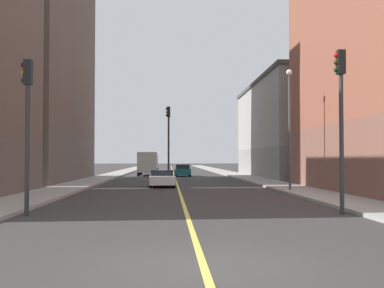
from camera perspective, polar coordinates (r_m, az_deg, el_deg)
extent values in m
plane|color=#353232|center=(9.35, 1.38, -14.43)|extent=(400.00, 400.00, 0.00)
cube|color=#9E9B93|center=(58.71, 5.26, -3.71)|extent=(2.82, 168.00, 0.15)
cube|color=#9E9B93|center=(58.54, -9.58, -3.70)|extent=(2.82, 168.00, 0.15)
cube|color=#E5D14C|center=(58.14, -2.15, -3.80)|extent=(0.16, 154.00, 0.01)
cube|color=gray|center=(55.16, 13.02, -2.21)|extent=(10.80, 24.37, 3.20)
cube|color=#9E9993|center=(55.36, 12.98, 3.15)|extent=(10.80, 24.37, 7.14)
cube|color=#474442|center=(55.81, 12.95, 7.01)|extent=(11.10, 24.67, 0.40)
cube|color=brown|center=(45.42, -20.37, -1.72)|extent=(10.80, 20.24, 4.03)
cube|color=brown|center=(46.88, -20.21, 12.65)|extent=(10.80, 20.24, 19.24)
cylinder|color=#2D2D2D|center=(18.46, 17.52, 0.02)|extent=(0.16, 0.16, 5.20)
cube|color=black|center=(18.80, 17.43, 9.35)|extent=(0.28, 0.32, 0.90)
sphere|color=red|center=(18.80, 16.96, 10.19)|extent=(0.20, 0.20, 0.20)
sphere|color=#352204|center=(18.74, 16.96, 9.35)|extent=(0.20, 0.20, 0.20)
sphere|color=black|center=(18.69, 16.97, 8.51)|extent=(0.20, 0.20, 0.20)
cylinder|color=#2D2D2D|center=(18.03, -19.17, -0.69)|extent=(0.16, 0.16, 4.72)
cube|color=black|center=(18.30, -19.08, 8.14)|extent=(0.28, 0.32, 0.90)
sphere|color=#320404|center=(18.39, -19.55, 8.94)|extent=(0.20, 0.20, 0.20)
sphere|color=orange|center=(18.34, -19.56, 8.08)|extent=(0.20, 0.20, 0.20)
sphere|color=black|center=(18.30, -19.57, 7.22)|extent=(0.20, 0.20, 0.20)
cylinder|color=#2D2D2D|center=(40.70, -2.83, -0.71)|extent=(0.16, 0.16, 5.63)
cube|color=black|center=(40.89, -2.82, 3.87)|extent=(0.28, 0.32, 0.90)
sphere|color=#320404|center=(40.92, -3.05, 4.25)|extent=(0.20, 0.20, 0.20)
sphere|color=orange|center=(40.89, -3.05, 3.86)|extent=(0.20, 0.20, 0.20)
sphere|color=black|center=(40.86, -3.05, 3.47)|extent=(0.20, 0.20, 0.20)
cylinder|color=#4C4C51|center=(29.72, 11.64, 1.41)|extent=(0.14, 0.14, 7.07)
sphere|color=#EAEACC|center=(30.14, 11.60, 8.43)|extent=(0.36, 0.36, 0.36)
cube|color=white|center=(34.60, -3.62, -4.31)|extent=(1.89, 3.98, 0.61)
cube|color=black|center=(34.74, -3.62, -3.46)|extent=(1.62, 2.01, 0.41)
cylinder|color=black|center=(35.84, -4.95, -4.55)|extent=(0.24, 0.65, 0.64)
cylinder|color=black|center=(35.85, -2.33, -4.55)|extent=(0.24, 0.65, 0.64)
cylinder|color=black|center=(33.40, -5.00, -4.75)|extent=(0.24, 0.65, 0.64)
cylinder|color=black|center=(33.41, -2.19, -4.75)|extent=(0.24, 0.65, 0.64)
cube|color=#196670|center=(55.70, -1.15, -3.31)|extent=(1.84, 4.00, 0.69)
cube|color=black|center=(55.71, -1.15, -2.70)|extent=(1.60, 2.06, 0.50)
cylinder|color=black|center=(56.92, -2.02, -3.53)|extent=(0.23, 0.64, 0.64)
cylinder|color=black|center=(56.98, -0.37, -3.53)|extent=(0.23, 0.64, 0.64)
cylinder|color=black|center=(54.45, -1.96, -3.61)|extent=(0.23, 0.64, 0.64)
cylinder|color=black|center=(54.52, -0.24, -3.61)|extent=(0.23, 0.64, 0.64)
cube|color=#23389E|center=(71.22, -5.06, -3.00)|extent=(2.00, 4.46, 0.63)
cube|color=black|center=(71.33, -5.05, -2.56)|extent=(1.69, 1.95, 0.47)
cylinder|color=black|center=(72.65, -5.64, -3.14)|extent=(0.24, 0.65, 0.64)
cylinder|color=black|center=(72.53, -4.32, -3.15)|extent=(0.24, 0.65, 0.64)
cylinder|color=black|center=(69.94, -5.83, -3.20)|extent=(0.24, 0.65, 0.64)
cylinder|color=black|center=(69.81, -4.46, -3.20)|extent=(0.24, 0.65, 0.64)
cube|color=navy|center=(61.46, -5.18, -2.37)|extent=(2.23, 2.15, 2.14)
cube|color=#B2B2A8|center=(57.40, -5.35, -2.19)|extent=(2.23, 5.07, 2.39)
cylinder|color=black|center=(61.15, -6.16, -3.28)|extent=(0.30, 0.90, 0.90)
cylinder|color=black|center=(61.06, -4.25, -3.28)|extent=(0.30, 0.90, 0.90)
cylinder|color=black|center=(56.40, -6.44, -3.40)|extent=(0.30, 0.90, 0.90)
cylinder|color=black|center=(56.31, -4.37, -3.41)|extent=(0.30, 0.90, 0.90)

